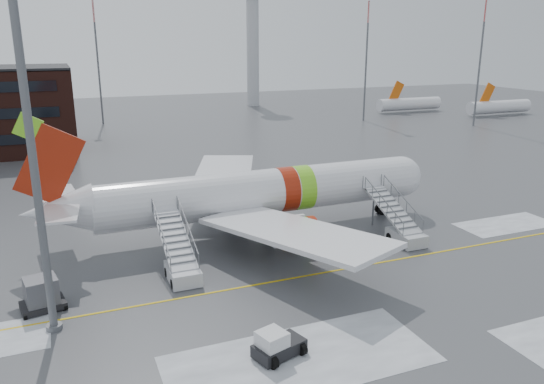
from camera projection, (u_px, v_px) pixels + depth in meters
name	position (u px, v px, depth m)	size (l,w,h in m)	color
ground	(317.00, 268.00, 38.56)	(260.00, 260.00, 0.00)	#494C4F
airliner	(253.00, 194.00, 44.84)	(35.03, 32.97, 11.18)	silver
airstair_fwd	(401.00, 228.00, 43.50)	(2.05, 7.70, 3.48)	#ADB0B4
airstair_aft	(180.00, 262.00, 36.85)	(2.05, 7.70, 3.48)	silver
pushback_tug	(277.00, 345.00, 27.52)	(3.02, 2.60, 1.55)	black
uld_container	(42.00, 295.00, 32.33)	(2.81, 2.26, 2.07)	black
light_mast_near	(26.00, 105.00, 26.80)	(1.20, 1.20, 24.69)	#595B60
control_tower	(253.00, 28.00, 128.83)	(6.40, 6.40, 30.00)	#B2B5BA
light_mast_far_ne	(367.00, 51.00, 105.15)	(1.20, 1.20, 24.25)	#595B60
light_mast_far_n	(97.00, 51.00, 101.29)	(1.20, 1.20, 24.25)	#595B60
light_mast_far_e	(481.00, 52.00, 98.47)	(1.20, 1.20, 24.25)	#595B60
distant_aircraft	(438.00, 114.00, 118.17)	(35.00, 18.00, 8.00)	#D8590C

